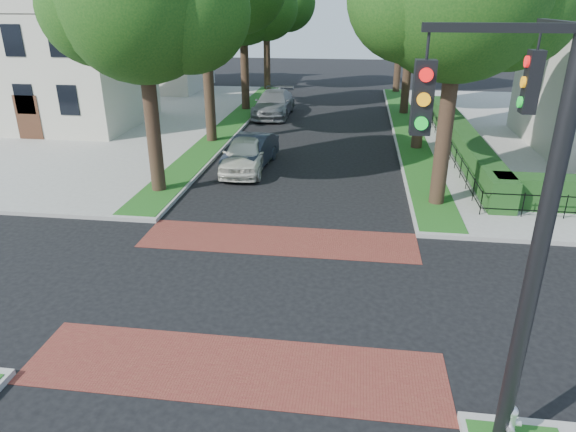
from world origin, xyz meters
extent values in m
plane|color=black|center=(0.00, 0.00, 0.00)|extent=(120.00, 120.00, 0.00)
cube|color=gray|center=(-19.50, 19.00, 0.07)|extent=(30.00, 30.00, 0.15)
cube|color=maroon|center=(0.00, 3.20, 0.01)|extent=(9.00, 2.20, 0.01)
cube|color=maroon|center=(0.00, -3.20, 0.01)|extent=(9.00, 2.20, 0.01)
cube|color=#194E16|center=(5.40, 19.10, 0.16)|extent=(1.60, 29.80, 0.02)
cube|color=#194E16|center=(-5.40, 19.10, 0.16)|extent=(1.60, 29.80, 0.02)
cylinder|color=black|center=(5.50, 7.00, 3.83)|extent=(0.56, 0.56, 7.35)
cylinder|color=black|center=(5.50, 15.00, 4.00)|extent=(0.56, 0.56, 7.70)
cylinder|color=black|center=(5.50, 24.00, 3.47)|extent=(0.56, 0.56, 6.65)
sphere|color=#133E11|center=(5.50, 24.00, 6.99)|extent=(5.80, 5.80, 5.80)
sphere|color=#133E11|center=(7.09, 24.30, 6.59)|extent=(4.35, 4.35, 4.35)
sphere|color=#133E11|center=(4.05, 23.80, 6.69)|extent=(4.06, 4.06, 4.06)
cylinder|color=black|center=(5.50, 33.00, 3.65)|extent=(0.56, 0.56, 7.00)
sphere|color=#133E11|center=(7.15, 33.30, 6.95)|extent=(4.50, 4.50, 4.50)
sphere|color=#133E11|center=(4.00, 32.80, 7.05)|extent=(4.20, 4.20, 4.20)
cylinder|color=black|center=(-5.50, 7.00, 3.65)|extent=(0.56, 0.56, 7.00)
sphere|color=#133E11|center=(-3.85, 7.30, 6.95)|extent=(4.50, 4.50, 4.50)
sphere|color=#133E11|center=(-7.00, 6.80, 7.05)|extent=(4.20, 4.20, 4.20)
cylinder|color=black|center=(-5.50, 15.00, 4.17)|extent=(0.56, 0.56, 8.05)
cylinder|color=black|center=(-5.50, 24.00, 3.58)|extent=(0.56, 0.56, 6.86)
sphere|color=#133E11|center=(-5.50, 24.00, 7.21)|extent=(5.60, 5.60, 5.60)
sphere|color=#133E11|center=(-3.96, 24.30, 6.81)|extent=(4.20, 4.20, 4.20)
sphere|color=#133E11|center=(-6.90, 23.80, 6.91)|extent=(3.92, 3.92, 3.92)
cylinder|color=black|center=(-5.50, 33.00, 3.72)|extent=(0.56, 0.56, 7.14)
sphere|color=#133E11|center=(-3.79, 33.30, 7.09)|extent=(4.65, 4.65, 4.65)
sphere|color=#133E11|center=(-7.05, 32.80, 7.19)|extent=(4.34, 4.34, 4.34)
cube|color=#194317|center=(7.70, 15.00, 0.75)|extent=(1.00, 18.00, 1.20)
cube|color=beige|center=(-15.50, 18.00, 3.40)|extent=(9.00, 8.00, 6.50)
cube|color=beige|center=(-15.50, 32.00, 3.40)|extent=(9.00, 8.00, 6.50)
cylinder|color=black|center=(5.10, -4.60, 4.15)|extent=(0.26, 0.26, 8.00)
cube|color=black|center=(4.10, -4.60, 6.95)|extent=(2.00, 0.12, 0.12)
cube|color=black|center=(5.10, -3.70, 6.95)|extent=(0.12, 1.80, 0.12)
cube|color=black|center=(3.20, -4.60, 6.05)|extent=(0.28, 0.22, 1.00)
cylinder|color=red|center=(3.20, -4.73, 6.37)|extent=(0.18, 0.05, 0.18)
cylinder|color=orange|center=(3.20, -4.73, 6.05)|extent=(0.18, 0.05, 0.18)
cylinder|color=#0CB226|center=(3.20, -4.73, 5.73)|extent=(0.18, 0.05, 0.18)
cube|color=black|center=(5.10, -2.90, 6.05)|extent=(0.22, 0.28, 1.00)
cylinder|color=red|center=(4.97, -2.90, 6.37)|extent=(0.05, 0.18, 0.18)
cylinder|color=orange|center=(4.97, -2.90, 6.05)|extent=(0.05, 0.18, 0.18)
cylinder|color=#0CB226|center=(4.97, -2.90, 5.73)|extent=(0.05, 0.18, 0.18)
imported|color=silver|center=(-2.62, 10.41, 0.78)|extent=(1.99, 4.65, 1.56)
imported|color=#222934|center=(-2.50, 11.00, 0.74)|extent=(2.05, 4.61, 1.47)
imported|color=slate|center=(-3.26, 22.60, 0.83)|extent=(2.38, 5.74, 1.66)
cylinder|color=silver|center=(5.20, -4.60, 0.51)|extent=(0.25, 0.25, 0.55)
sphere|color=silver|center=(5.20, -4.60, 0.81)|extent=(0.24, 0.24, 0.24)
cylinder|color=silver|center=(5.20, -4.60, 0.92)|extent=(0.07, 0.07, 0.07)
cylinder|color=silver|center=(5.35, -4.60, 0.56)|extent=(0.12, 0.12, 0.10)
cylinder|color=silver|center=(5.05, -4.60, 0.56)|extent=(0.12, 0.12, 0.10)
cylinder|color=silver|center=(5.20, -4.75, 0.51)|extent=(0.15, 0.15, 0.14)
camera|label=1|loc=(2.32, -11.80, 7.27)|focal=32.00mm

